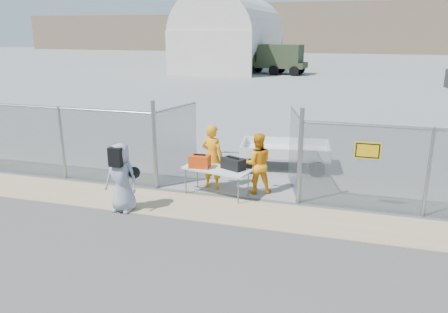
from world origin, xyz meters
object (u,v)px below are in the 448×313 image
(security_worker_right, at_px, (257,163))
(utility_trailer, at_px, (285,155))
(visitor, at_px, (122,178))
(security_worker_left, at_px, (212,157))
(folding_table, at_px, (217,182))

(security_worker_right, relative_size, utility_trailer, 0.47)
(visitor, height_order, utility_trailer, visitor)
(security_worker_left, height_order, visitor, security_worker_left)
(folding_table, distance_m, visitor, 2.58)
(security_worker_left, bearing_deg, utility_trailer, -111.59)
(security_worker_left, height_order, security_worker_right, security_worker_left)
(security_worker_right, bearing_deg, folding_table, 4.82)
(visitor, distance_m, utility_trailer, 5.70)
(folding_table, height_order, security_worker_left, security_worker_left)
(security_worker_left, relative_size, visitor, 1.06)
(folding_table, relative_size, security_worker_right, 1.07)
(security_worker_right, bearing_deg, utility_trailer, -120.23)
(folding_table, height_order, security_worker_right, security_worker_right)
(security_worker_left, xyz_separation_m, security_worker_right, (1.29, -0.03, -0.07))
(security_worker_left, xyz_separation_m, utility_trailer, (1.69, 2.44, -0.48))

